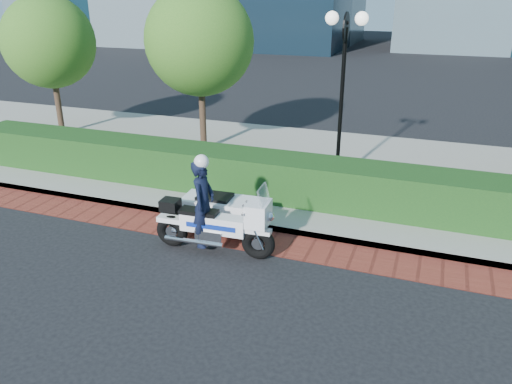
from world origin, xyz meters
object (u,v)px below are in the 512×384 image
(lamppost, at_px, (343,72))
(police_motorcycle, at_px, (215,213))
(tree_b, at_px, (200,41))
(tree_a, at_px, (49,42))

(lamppost, height_order, police_motorcycle, lamppost)
(lamppost, relative_size, tree_b, 0.86)
(tree_a, bearing_deg, tree_b, 0.00)
(tree_a, xyz_separation_m, tree_b, (5.50, 0.00, 0.21))
(police_motorcycle, bearing_deg, lamppost, 64.91)
(tree_b, distance_m, police_motorcycle, 6.69)
(tree_b, relative_size, police_motorcycle, 1.98)
(tree_b, height_order, police_motorcycle, tree_b)
(tree_b, xyz_separation_m, police_motorcycle, (2.87, -5.39, -2.75))
(lamppost, xyz_separation_m, police_motorcycle, (-1.63, -4.09, -2.27))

